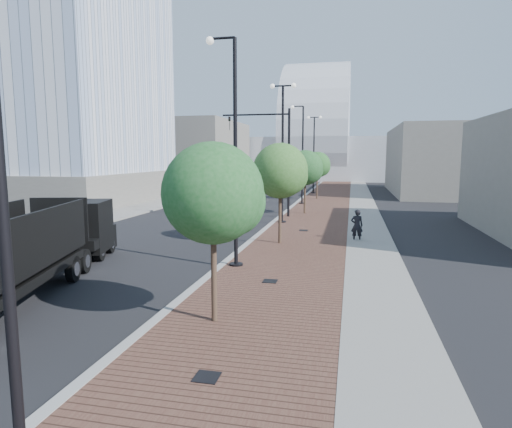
% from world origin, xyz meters
% --- Properties ---
extents(ground, '(220.00, 220.00, 0.00)m').
position_xyz_m(ground, '(0.00, 0.00, 0.00)').
color(ground, black).
extents(sidewalk, '(7.00, 140.00, 0.12)m').
position_xyz_m(sidewalk, '(3.50, 40.00, 0.06)').
color(sidewalk, '#4C2D23').
rests_on(sidewalk, ground).
extents(concrete_strip, '(2.40, 140.00, 0.13)m').
position_xyz_m(concrete_strip, '(6.20, 40.00, 0.07)').
color(concrete_strip, slate).
rests_on(concrete_strip, ground).
extents(curb, '(0.30, 140.00, 0.14)m').
position_xyz_m(curb, '(0.00, 40.00, 0.07)').
color(curb, gray).
rests_on(curb, ground).
extents(west_sidewalk, '(4.00, 140.00, 0.12)m').
position_xyz_m(west_sidewalk, '(-13.00, 40.00, 0.06)').
color(west_sidewalk, slate).
rests_on(west_sidewalk, ground).
extents(dump_truck, '(5.55, 13.40, 2.98)m').
position_xyz_m(dump_truck, '(-5.73, 7.04, 1.26)').
color(dump_truck, black).
rests_on(dump_truck, ground).
extents(white_sedan, '(3.29, 4.85, 1.51)m').
position_xyz_m(white_sedan, '(-5.13, 24.94, 0.76)').
color(white_sedan, white).
rests_on(white_sedan, ground).
extents(dark_car_mid, '(4.52, 5.93, 1.50)m').
position_xyz_m(dark_car_mid, '(-7.44, 30.70, 0.75)').
color(dark_car_mid, black).
rests_on(dark_car_mid, ground).
extents(dark_car_far, '(3.29, 5.35, 1.45)m').
position_xyz_m(dark_car_far, '(-4.19, 50.10, 0.72)').
color(dark_car_far, black).
rests_on(dark_car_far, ground).
extents(pedestrian, '(0.68, 0.48, 1.76)m').
position_xyz_m(pedestrian, '(5.50, 16.74, 0.88)').
color(pedestrian, black).
rests_on(pedestrian, ground).
extents(streetlight_1, '(1.44, 0.56, 9.21)m').
position_xyz_m(streetlight_1, '(0.49, 10.00, 4.34)').
color(streetlight_1, black).
rests_on(streetlight_1, ground).
extents(streetlight_2, '(1.72, 0.56, 9.28)m').
position_xyz_m(streetlight_2, '(0.60, 22.00, 4.82)').
color(streetlight_2, black).
rests_on(streetlight_2, ground).
extents(streetlight_3, '(1.44, 0.56, 9.21)m').
position_xyz_m(streetlight_3, '(0.49, 34.00, 4.34)').
color(streetlight_3, black).
rests_on(streetlight_3, ground).
extents(streetlight_4, '(1.72, 0.56, 9.28)m').
position_xyz_m(streetlight_4, '(0.60, 46.00, 4.82)').
color(streetlight_4, black).
rests_on(streetlight_4, ground).
extents(traffic_mast, '(5.09, 0.20, 8.00)m').
position_xyz_m(traffic_mast, '(-0.30, 25.00, 4.98)').
color(traffic_mast, black).
rests_on(traffic_mast, ground).
extents(tree_0, '(2.71, 2.71, 4.97)m').
position_xyz_m(tree_0, '(1.65, 4.02, 3.61)').
color(tree_0, '#382619').
rests_on(tree_0, ground).
extents(tree_1, '(2.82, 2.82, 5.25)m').
position_xyz_m(tree_1, '(1.65, 15.02, 3.83)').
color(tree_1, '#382619').
rests_on(tree_1, ground).
extents(tree_2, '(2.72, 2.72, 5.04)m').
position_xyz_m(tree_2, '(1.65, 27.02, 3.67)').
color(tree_2, '#382619').
rests_on(tree_2, ground).
extents(tree_3, '(2.69, 2.69, 5.02)m').
position_xyz_m(tree_3, '(1.65, 39.02, 3.67)').
color(tree_3, '#382619').
rests_on(tree_3, ground).
extents(tower_podium, '(19.00, 19.00, 3.00)m').
position_xyz_m(tower_podium, '(-24.00, 32.00, 1.50)').
color(tower_podium, '#67645D').
rests_on(tower_podium, ground).
extents(convention_center, '(50.00, 30.00, 50.00)m').
position_xyz_m(convention_center, '(-2.00, 85.00, 6.00)').
color(convention_center, '#B0B3BB').
rests_on(convention_center, ground).
extents(commercial_block_nw, '(14.00, 20.00, 10.00)m').
position_xyz_m(commercial_block_nw, '(-20.00, 60.00, 5.00)').
color(commercial_block_nw, slate).
rests_on(commercial_block_nw, ground).
extents(commercial_block_ne, '(12.00, 22.00, 8.00)m').
position_xyz_m(commercial_block_ne, '(16.00, 50.00, 4.00)').
color(commercial_block_ne, slate).
rests_on(commercial_block_ne, ground).
extents(utility_cover_0, '(0.50, 0.50, 0.02)m').
position_xyz_m(utility_cover_0, '(2.40, 1.00, 0.13)').
color(utility_cover_0, black).
rests_on(utility_cover_0, sidewalk).
extents(utility_cover_1, '(0.50, 0.50, 0.02)m').
position_xyz_m(utility_cover_1, '(2.40, 8.00, 0.13)').
color(utility_cover_1, black).
rests_on(utility_cover_1, sidewalk).
extents(utility_cover_2, '(0.50, 0.50, 0.02)m').
position_xyz_m(utility_cover_2, '(2.40, 19.00, 0.13)').
color(utility_cover_2, black).
rests_on(utility_cover_2, sidewalk).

